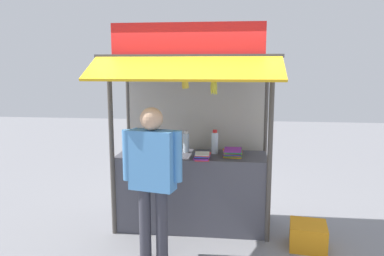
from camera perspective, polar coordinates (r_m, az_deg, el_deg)
name	(u,v)px	position (r m, az deg, el deg)	size (l,w,h in m)	color
ground_plane	(192,226)	(5.20, 0.00, -14.71)	(20.00, 20.00, 0.00)	gray
stall_counter	(192,191)	(5.02, 0.00, -9.55)	(1.93, 0.65, 0.99)	#4C4C56
stall_structure	(193,109)	(4.88, 0.14, 2.89)	(2.13, 1.50, 2.61)	#4C4742
water_bottle_front_left	(186,142)	(4.98, -0.89, -2.19)	(0.08, 0.08, 0.29)	silver
water_bottle_mid_left	(215,142)	(4.92, 3.49, -2.20)	(0.09, 0.09, 0.32)	silver
water_bottle_rear_center	(145,145)	(5.02, -7.21, -2.55)	(0.06, 0.06, 0.22)	silver
water_bottle_back_right	(138,144)	(5.09, -8.18, -2.36)	(0.06, 0.06, 0.23)	silver
magazine_stack_far_right	(138,154)	(4.83, -8.28, -3.96)	(0.24, 0.29, 0.06)	orange
magazine_stack_mid_right	(233,153)	(4.83, 6.22, -3.76)	(0.27, 0.33, 0.08)	yellow
magazine_stack_front_right	(202,156)	(4.63, 1.54, -4.34)	(0.21, 0.26, 0.07)	red
banana_bunch_inner_right	(185,83)	(4.34, -1.04, 6.94)	(0.10, 0.11, 0.26)	#332D23
banana_bunch_inner_left	(214,87)	(4.30, 3.38, 6.26)	(0.09, 0.09, 0.32)	#332D23
vendor_person	(152,170)	(4.04, -6.05, -6.42)	(0.65, 0.30, 1.70)	#383842
plastic_crate	(308,236)	(4.80, 17.26, -15.39)	(0.42, 0.42, 0.29)	orange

